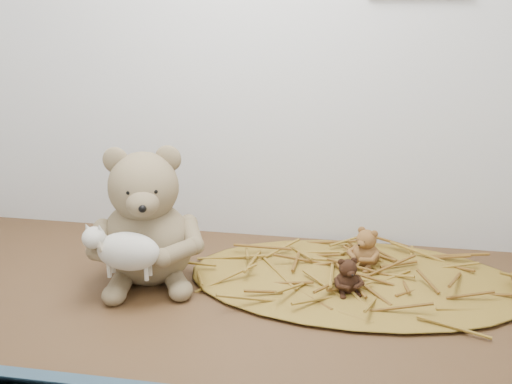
% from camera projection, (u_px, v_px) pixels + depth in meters
% --- Properties ---
extents(alcove_shell, '(1.20, 0.60, 0.90)m').
position_uv_depth(alcove_shell, '(231.00, 25.00, 1.02)').
color(alcove_shell, '#422D17').
rests_on(alcove_shell, ground).
extents(straw_bed, '(0.60, 0.35, 0.01)m').
position_uv_depth(straw_bed, '(356.00, 280.00, 1.15)').
color(straw_bed, brown).
rests_on(straw_bed, shelf_floor).
extents(main_teddy, '(0.26, 0.26, 0.25)m').
position_uv_depth(main_teddy, '(145.00, 215.00, 1.13)').
color(main_teddy, '#766648').
rests_on(main_teddy, shelf_floor).
extents(toy_lamb, '(0.14, 0.09, 0.09)m').
position_uv_depth(toy_lamb, '(128.00, 251.00, 1.05)').
color(toy_lamb, beige).
rests_on(toy_lamb, main_teddy).
extents(mini_teddy_tan, '(0.09, 0.09, 0.08)m').
position_uv_depth(mini_teddy_tan, '(367.00, 246.00, 1.18)').
color(mini_teddy_tan, brown).
rests_on(mini_teddy_tan, straw_bed).
extents(mini_teddy_brown, '(0.07, 0.07, 0.06)m').
position_uv_depth(mini_teddy_brown, '(347.00, 274.00, 1.09)').
color(mini_teddy_brown, black).
rests_on(mini_teddy_brown, straw_bed).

